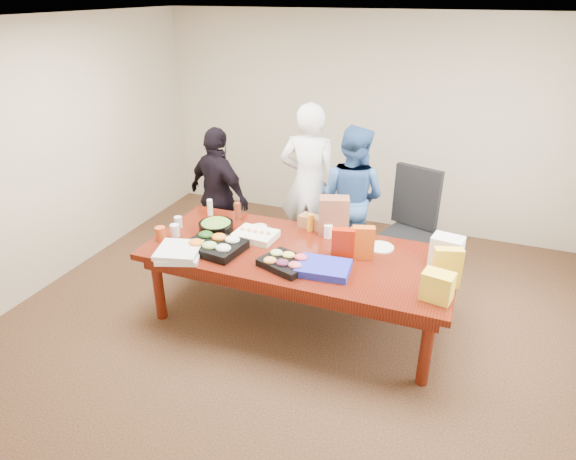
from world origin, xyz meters
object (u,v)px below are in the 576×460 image
at_px(office_chair, 410,234).
at_px(person_right, 351,198).
at_px(person_center, 309,184).
at_px(sheet_cake, 256,235).
at_px(conference_table, 298,286).
at_px(salad_bowl, 216,228).

height_order(office_chair, person_right, person_right).
relative_size(person_center, sheet_cake, 4.73).
distance_m(office_chair, person_center, 1.25).
bearing_deg(office_chair, sheet_cake, -126.24).
height_order(conference_table, office_chair, office_chair).
relative_size(office_chair, person_center, 0.65).
bearing_deg(salad_bowl, sheet_cake, 3.69).
height_order(person_center, person_right, person_center).
height_order(sheet_cake, salad_bowl, salad_bowl).
distance_m(person_right, salad_bowl, 1.59).
distance_m(office_chair, salad_bowl, 2.01).
bearing_deg(conference_table, office_chair, 50.68).
xyz_separation_m(office_chair, salad_bowl, (-1.74, -0.98, 0.20)).
distance_m(conference_table, office_chair, 1.38).
bearing_deg(sheet_cake, conference_table, -8.12).
bearing_deg(conference_table, person_right, 82.76).
xyz_separation_m(person_center, sheet_cake, (-0.14, -1.14, -0.14)).
distance_m(office_chair, person_right, 0.76).
xyz_separation_m(office_chair, sheet_cake, (-1.33, -0.95, 0.18)).
distance_m(office_chair, sheet_cake, 1.65).
relative_size(office_chair, person_right, 0.73).
height_order(conference_table, person_right, person_right).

